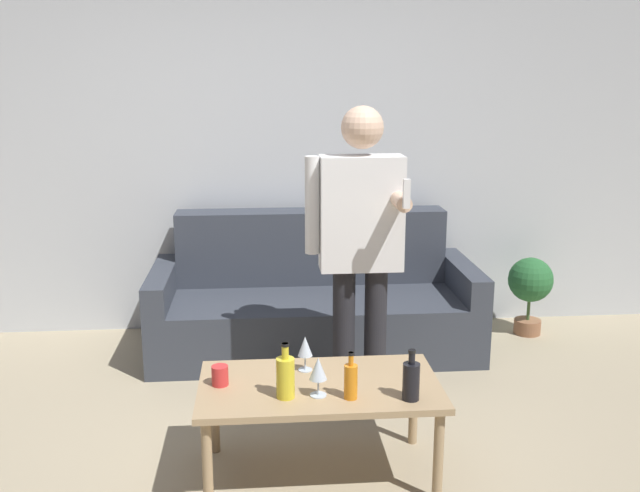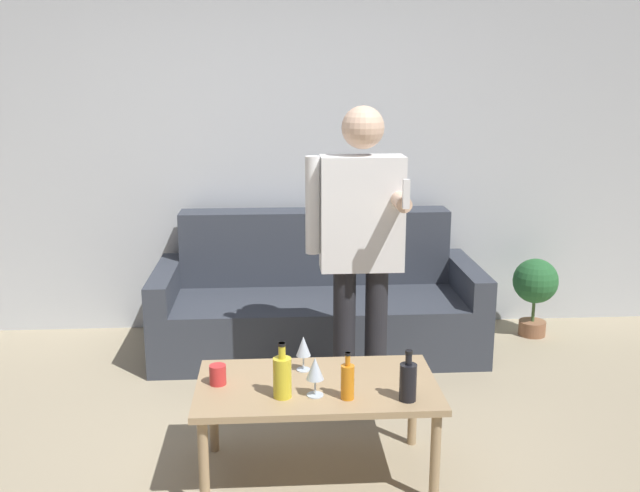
{
  "view_description": "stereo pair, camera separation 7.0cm",
  "coord_description": "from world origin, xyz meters",
  "px_view_note": "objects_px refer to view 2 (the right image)",
  "views": [
    {
      "loc": [
        -0.0,
        -2.77,
        1.79
      ],
      "look_at": [
        0.3,
        0.71,
        0.95
      ],
      "focal_mm": 40.0,
      "sensor_mm": 36.0,
      "label": 1
    },
    {
      "loc": [
        0.07,
        -2.77,
        1.79
      ],
      "look_at": [
        0.3,
        0.71,
        0.95
      ],
      "focal_mm": 40.0,
      "sensor_mm": 36.0,
      "label": 2
    }
  ],
  "objects_px": {
    "couch": "(317,302)",
    "person_standing_front": "(360,238)",
    "bottle_orange": "(348,380)",
    "coffee_table": "(317,393)"
  },
  "relations": [
    {
      "from": "couch",
      "to": "person_standing_front",
      "type": "height_order",
      "value": "person_standing_front"
    },
    {
      "from": "bottle_orange",
      "to": "person_standing_front",
      "type": "distance_m",
      "value": 0.94
    },
    {
      "from": "couch",
      "to": "bottle_orange",
      "type": "distance_m",
      "value": 1.77
    },
    {
      "from": "person_standing_front",
      "to": "bottle_orange",
      "type": "bearing_deg",
      "value": -100.24
    },
    {
      "from": "coffee_table",
      "to": "bottle_orange",
      "type": "bearing_deg",
      "value": -53.16
    },
    {
      "from": "coffee_table",
      "to": "person_standing_front",
      "type": "bearing_deg",
      "value": 67.94
    },
    {
      "from": "bottle_orange",
      "to": "person_standing_front",
      "type": "bearing_deg",
      "value": 79.76
    },
    {
      "from": "couch",
      "to": "person_standing_front",
      "type": "relative_size",
      "value": 1.29
    },
    {
      "from": "coffee_table",
      "to": "bottle_orange",
      "type": "relative_size",
      "value": 5.16
    },
    {
      "from": "bottle_orange",
      "to": "person_standing_front",
      "type": "height_order",
      "value": "person_standing_front"
    }
  ]
}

